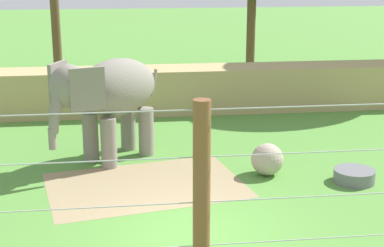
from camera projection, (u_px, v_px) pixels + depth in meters
ground_plane at (187, 233)px, 12.92m from camera, size 120.00×120.00×0.00m
dirt_patch at (145, 185)px, 15.64m from camera, size 5.66×4.35×0.01m
embankment_wall at (155, 90)px, 22.89m from camera, size 36.00×1.80×1.73m
elephant at (109, 94)px, 17.01m from camera, size 3.56×3.38×3.09m
enrichment_ball at (267, 159)px, 16.27m from camera, size 0.90×0.90×0.90m
cable_fence at (208, 217)px, 9.21m from camera, size 8.42×0.28×3.81m
water_tub at (354, 176)px, 15.81m from camera, size 1.10×1.10×0.35m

